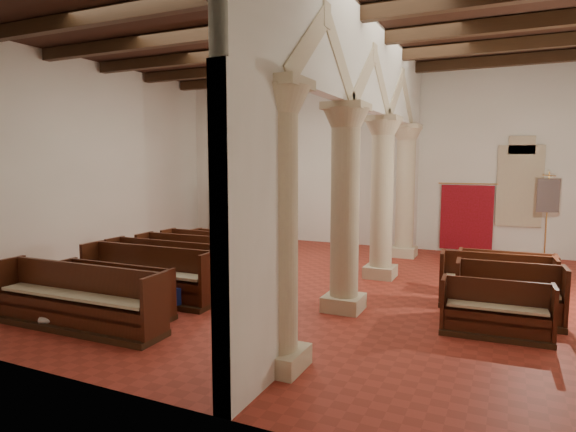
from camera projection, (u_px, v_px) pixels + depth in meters
The scene contains 28 objects.
floor at pixel (292, 283), 11.73m from camera, with size 14.00×14.00×0.00m, color maroon.
ceiling at pixel (293, 28), 11.05m from camera, with size 14.00×14.00×0.00m, color black.
wall_back at pixel (363, 160), 16.81m from camera, with size 14.00×0.02×6.00m, color white.
wall_front at pixel (95, 158), 5.98m from camera, with size 14.00×0.02×6.00m, color white.
wall_left at pixel (78, 160), 14.30m from camera, with size 0.02×12.00×6.00m, color white.
ceiling_beams at pixel (293, 37), 11.07m from camera, with size 13.80×11.80×0.30m, color #311D0F, non-canonical shape.
arcade at pixel (367, 134), 10.58m from camera, with size 0.90×11.90×6.00m.
window_back at pixel (520, 186), 14.81m from camera, with size 1.00×0.03×2.20m, color #32715D.
pipe_organ at pixel (244, 203), 18.41m from camera, with size 2.10×0.85×4.40m.
lectern at pixel (285, 231), 17.40m from camera, with size 0.51×0.54×1.09m.
dossal_curtain at pixel (466, 217), 15.49m from camera, with size 1.80×0.07×2.17m.
processional_banner at pixel (545, 237), 13.61m from camera, with size 0.59×0.75×2.67m.
hymnal_box_a at pixel (124, 311), 8.62m from camera, with size 0.37×0.30×0.37m, color navy.
hymnal_box_b at pixel (175, 295), 9.69m from camera, with size 0.35×0.28×0.35m, color navy.
hymnal_box_c at pixel (272, 270), 11.97m from camera, with size 0.35×0.28×0.35m, color #163B9B.
tube_heater_a at pixel (70, 321), 8.48m from camera, with size 0.11×0.11×1.11m, color silver.
tube_heater_b at pixel (133, 292), 10.37m from camera, with size 0.09×0.09×0.90m, color silver.
nave_pew_0 at pixel (77, 308), 8.53m from camera, with size 3.50×0.84×1.13m.
nave_pew_1 at pixel (113, 299), 9.28m from camera, with size 2.56×0.69×0.99m.
nave_pew_2 at pixel (148, 283), 10.26m from camera, with size 3.17×0.84×1.15m.
nave_pew_3 at pixel (165, 273), 11.30m from camera, with size 3.09×0.77×1.09m.
nave_pew_4 at pixel (200, 268), 11.71m from camera, with size 3.46×0.89×1.14m.
nave_pew_5 at pixel (210, 258), 13.05m from camera, with size 2.99×0.79×1.05m.
nave_pew_6 at pixel (233, 256), 13.40m from camera, with size 2.82×0.85×1.01m.
aisle_pew_0 at pixel (496, 318), 8.15m from camera, with size 1.81×0.72×0.95m.
aisle_pew_1 at pixel (508, 302), 8.87m from camera, with size 1.90×0.83×1.10m.
aisle_pew_2 at pixel (496, 290), 9.69m from camera, with size 2.20×0.87×1.10m.
aisle_pew_3 at pixel (505, 283), 10.36m from camera, with size 1.97×0.73×1.02m.
Camera 1 is at (4.70, -10.47, 2.97)m, focal length 30.00 mm.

